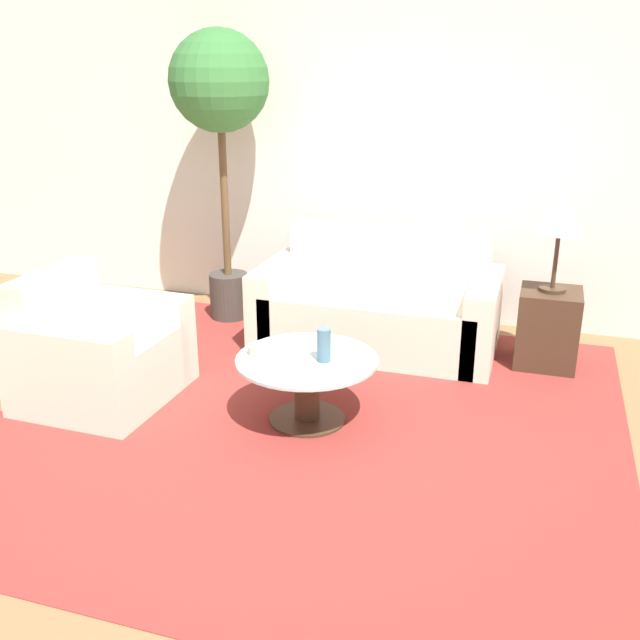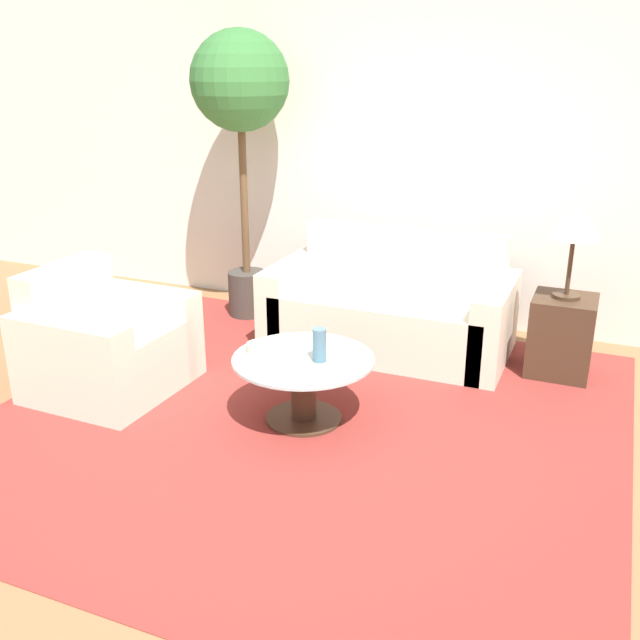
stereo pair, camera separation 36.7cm
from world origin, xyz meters
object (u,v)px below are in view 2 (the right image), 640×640
table_lamp (575,223)px  coffee_table (303,380)px  bowl (259,347)px  sofa_main (392,310)px  potted_plant (240,100)px  vase (319,345)px  armchair (103,347)px

table_lamp → coffee_table: bearing=-135.6°
bowl → sofa_main: bearing=74.2°
table_lamp → bowl: table_lamp is taller
table_lamp → potted_plant: 2.63m
sofa_main → potted_plant: potted_plant is taller
vase → bowl: vase is taller
coffee_table → potted_plant: size_ratio=0.37×
table_lamp → bowl: bearing=-140.5°
armchair → table_lamp: (2.71, 1.38, 0.77)m
sofa_main → armchair: (-1.50, -1.43, 0.00)m
potted_plant → vase: 2.36m
armchair → bowl: 1.12m
potted_plant → bowl: size_ratio=14.50×
armchair → potted_plant: potted_plant is taller
potted_plant → vase: size_ratio=11.42×
armchair → bowl: bearing=-85.5°
table_lamp → vase: (-1.22, -1.31, -0.54)m
armchair → vase: armchair is taller
table_lamp → bowl: (-1.60, -1.32, -0.62)m
coffee_table → sofa_main: bearing=85.2°
table_lamp → vase: 1.87m
armchair → vase: size_ratio=4.73×
sofa_main → armchair: bearing=-136.2°
coffee_table → bowl: bearing=-176.1°
potted_plant → armchair: bearing=-96.5°
bowl → coffee_table: bearing=3.9°
sofa_main → bowl: 1.43m
vase → potted_plant: bearing=130.3°
vase → bowl: size_ratio=1.27×
coffee_table → vase: bearing=-4.9°
coffee_table → potted_plant: bearing=128.1°
armchair → bowl: armchair is taller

